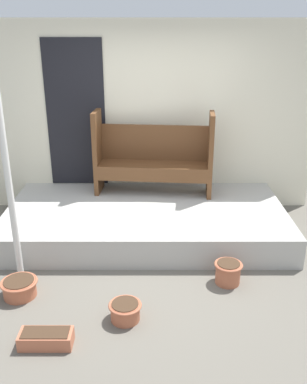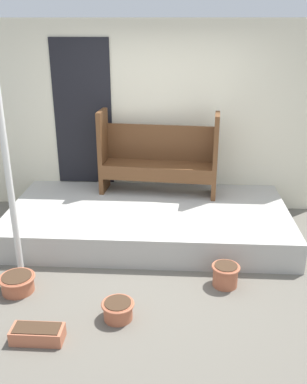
{
  "view_description": "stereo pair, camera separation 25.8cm",
  "coord_description": "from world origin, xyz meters",
  "views": [
    {
      "loc": [
        0.03,
        -4.06,
        2.57
      ],
      "look_at": [
        0.03,
        0.31,
        0.81
      ],
      "focal_mm": 40.0,
      "sensor_mm": 36.0,
      "label": 1
    },
    {
      "loc": [
        0.29,
        -4.05,
        2.57
      ],
      "look_at": [
        0.03,
        0.31,
        0.81
      ],
      "focal_mm": 40.0,
      "sensor_mm": 36.0,
      "label": 2
    }
  ],
  "objects": [
    {
      "name": "ground_plane",
      "position": [
        0.0,
        0.0,
        0.0
      ],
      "size": [
        24.0,
        24.0,
        0.0
      ],
      "primitive_type": "plane",
      "color": "#666056"
    },
    {
      "name": "porch_slab",
      "position": [
        -0.07,
        0.89,
        0.18
      ],
      "size": [
        3.51,
        1.78,
        0.36
      ],
      "color": "#B2AFA8",
      "rests_on": "ground_plane"
    },
    {
      "name": "house_wall",
      "position": [
        -0.11,
        1.81,
        1.3
      ],
      "size": [
        4.71,
        0.08,
        2.6
      ],
      "color": "beige",
      "rests_on": "ground_plane"
    },
    {
      "name": "support_post",
      "position": [
        -1.4,
        -0.12,
        1.23
      ],
      "size": [
        0.07,
        0.07,
        2.47
      ],
      "color": "silver",
      "rests_on": "ground_plane"
    },
    {
      "name": "bench",
      "position": [
        0.03,
        1.45,
        0.89
      ],
      "size": [
        1.6,
        0.54,
        1.12
      ],
      "rotation": [
        0.0,
        0.0,
        -0.09
      ],
      "color": "brown",
      "rests_on": "porch_slab"
    },
    {
      "name": "flower_pot_left",
      "position": [
        -1.31,
        -0.47,
        0.1
      ],
      "size": [
        0.37,
        0.37,
        0.18
      ],
      "color": "#B26042",
      "rests_on": "ground_plane"
    },
    {
      "name": "flower_pot_middle",
      "position": [
        -0.23,
        -0.84,
        0.1
      ],
      "size": [
        0.31,
        0.31,
        0.18
      ],
      "color": "#B26042",
      "rests_on": "ground_plane"
    },
    {
      "name": "flower_pot_right",
      "position": [
        0.81,
        -0.24,
        0.13
      ],
      "size": [
        0.3,
        0.3,
        0.24
      ],
      "color": "#B26042",
      "rests_on": "ground_plane"
    },
    {
      "name": "planter_box_rect",
      "position": [
        -0.88,
        -1.18,
        0.07
      ],
      "size": [
        0.45,
        0.19,
        0.14
      ],
      "color": "#B76647",
      "rests_on": "ground_plane"
    }
  ]
}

